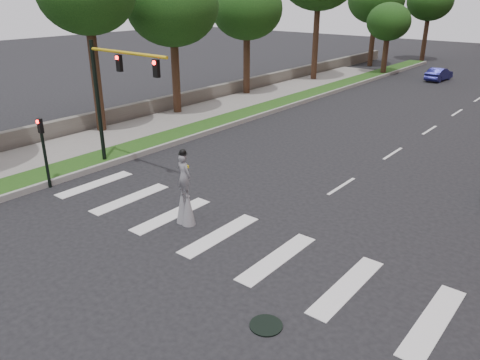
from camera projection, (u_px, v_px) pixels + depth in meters
ground_plane at (229, 258)px, 15.72m from camera, size 160.00×160.00×0.00m
grass_median at (282, 103)px, 36.78m from camera, size 2.00×60.00×0.25m
median_curb at (293, 105)px, 36.16m from camera, size 0.20×60.00×0.28m
sidewalk_left at (161, 123)px, 31.35m from camera, size 4.00×60.00×0.18m
stone_wall at (243, 86)px, 41.27m from camera, size 0.50×56.00×1.10m
manhole at (266, 325)px, 12.53m from camera, size 0.90×0.90×0.04m
traffic_signal at (111, 86)px, 22.03m from camera, size 5.30×0.23×6.20m
secondary_signal at (44, 147)px, 20.64m from camera, size 0.25×0.21×3.23m
stilt_performer at (185, 195)px, 17.64m from camera, size 0.84×0.54×3.02m
car_mid at (439, 74)px, 46.46m from camera, size 1.69×3.97×1.27m
tree_2 at (172, 7)px, 31.31m from camera, size 6.26×6.26×10.05m
tree_3 at (247, 9)px, 37.75m from camera, size 5.78×5.78×9.44m
tree_6 at (389, 22)px, 47.93m from camera, size 4.46×4.46×7.29m
tree_7 at (430, 1)px, 57.36m from camera, size 5.56×5.56×9.54m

